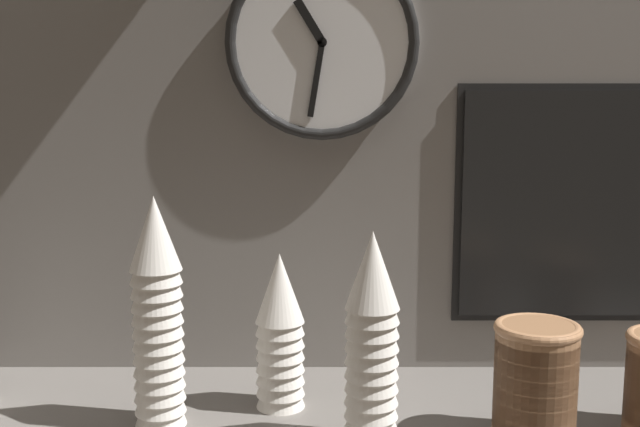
% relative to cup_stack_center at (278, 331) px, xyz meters
% --- Properties ---
extents(wall_tiled_back, '(1.60, 0.03, 1.05)m').
position_rel_cup_stack_center_xyz_m(wall_tiled_back, '(0.09, 0.20, 0.40)').
color(wall_tiled_back, slate).
rests_on(wall_tiled_back, ground_plane).
extents(cup_stack_center, '(0.08, 0.08, 0.26)m').
position_rel_cup_stack_center_xyz_m(cup_stack_center, '(0.00, 0.00, 0.00)').
color(cup_stack_center, white).
rests_on(cup_stack_center, ground_plane).
extents(cup_stack_center_right, '(0.08, 0.08, 0.32)m').
position_rel_cup_stack_center_xyz_m(cup_stack_center_right, '(0.14, -0.13, 0.03)').
color(cup_stack_center_right, white).
rests_on(cup_stack_center_right, ground_plane).
extents(cup_stack_center_left, '(0.08, 0.08, 0.36)m').
position_rel_cup_stack_center_xyz_m(cup_stack_center_left, '(-0.18, -0.07, 0.05)').
color(cup_stack_center_left, white).
rests_on(cup_stack_center_left, ground_plane).
extents(bowl_stack_right, '(0.13, 0.13, 0.18)m').
position_rel_cup_stack_center_xyz_m(bowl_stack_right, '(0.38, -0.12, -0.04)').
color(bowl_stack_right, '#996B47').
rests_on(bowl_stack_right, ground_plane).
extents(wall_clock, '(0.34, 0.03, 0.34)m').
position_rel_cup_stack_center_xyz_m(wall_clock, '(0.07, 0.17, 0.47)').
color(wall_clock, white).
extents(menu_board, '(0.45, 0.01, 0.43)m').
position_rel_cup_stack_center_xyz_m(menu_board, '(0.53, 0.18, 0.18)').
color(menu_board, black).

